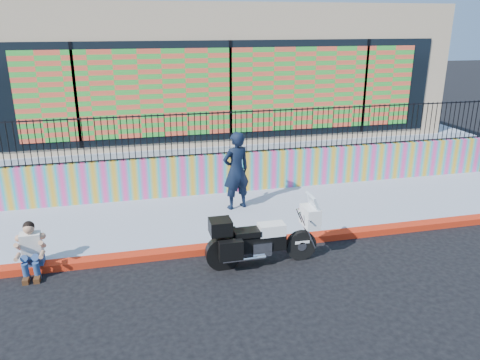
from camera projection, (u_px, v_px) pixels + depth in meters
name	position (u px, v px, depth m)	size (l,w,h in m)	color
ground	(271.00, 245.00, 10.43)	(90.00, 90.00, 0.00)	black
red_curb	(271.00, 242.00, 10.41)	(16.00, 0.30, 0.15)	#A0260B
sidewalk	(252.00, 214.00, 11.93)	(16.00, 3.00, 0.15)	#8D96A9
mural_wall	(238.00, 172.00, 13.20)	(16.00, 0.20, 1.10)	#F64094
metal_fence	(238.00, 132.00, 12.83)	(15.80, 0.04, 1.20)	black
elevated_platform	(207.00, 135.00, 17.92)	(16.00, 10.00, 1.25)	#8D96A9
storefront_building	(206.00, 65.00, 16.88)	(14.00, 8.06, 4.00)	tan
police_motorcycle	(261.00, 237.00, 9.43)	(2.29, 0.76, 1.43)	black
police_officer	(236.00, 171.00, 11.82)	(0.73, 0.48, 2.01)	black
seated_man	(31.00, 254.00, 9.05)	(0.54, 0.71, 1.06)	navy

